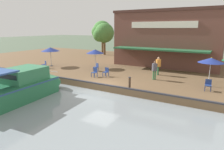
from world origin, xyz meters
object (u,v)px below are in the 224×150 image
Objects in this scene: patio_umbrella_near_quay_edge at (50,49)px; cafe_chair_back_row_seat at (96,67)px; patio_umbrella_by_entrance at (211,60)px; cafe_chair_far_corner_seat at (95,72)px; person_near_entrance at (158,64)px; mooring_post at (130,83)px; cafe_chair_under_first_umbrella at (208,84)px; patio_umbrella_far_corner at (95,51)px; cafe_chair_beside_entrance at (106,72)px; motorboat_distant_upstream at (21,87)px; tree_behind_restaurant at (101,31)px; waterfront_restaurant at (172,38)px; person_mid_patio at (155,68)px; cafe_chair_mid_patio at (45,64)px; tree_downstream_bank at (103,33)px.

cafe_chair_back_row_seat is at bearing 92.94° from patio_umbrella_near_quay_edge.
patio_umbrella_by_entrance is 2.76× the size of cafe_chair_far_corner_seat.
person_near_entrance is 1.98× the size of mooring_post.
patio_umbrella_near_quay_edge reaches higher than cafe_chair_far_corner_seat.
cafe_chair_under_first_umbrella is at bearing 85.70° from patio_umbrella_near_quay_edge.
cafe_chair_back_row_seat is (-0.38, -11.14, -1.63)m from patio_umbrella_by_entrance.
cafe_chair_back_row_seat is at bearing 38.24° from patio_umbrella_far_corner.
patio_umbrella_far_corner is 2.61× the size of cafe_chair_beside_entrance.
cafe_chair_under_first_umbrella is 0.11× the size of motorboat_distant_upstream.
tree_behind_restaurant is (-15.09, -2.44, 2.07)m from patio_umbrella_near_quay_edge.
cafe_chair_far_corner_seat is (3.65, 2.46, -1.47)m from patio_umbrella_far_corner.
waterfront_restaurant is 14.65× the size of cafe_chair_under_first_umbrella.
tree_behind_restaurant reaches higher than mooring_post.
tree_behind_restaurant is at bearing -160.75° from motorboat_distant_upstream.
motorboat_distant_upstream is at bearing -19.42° from waterfront_restaurant.
waterfront_restaurant is at bearing -153.30° from cafe_chair_under_first_umbrella.
person_mid_patio reaches higher than mooring_post.
cafe_chair_far_corner_seat is 6.33m from person_near_entrance.
motorboat_distant_upstream is (8.32, -11.90, -1.77)m from patio_umbrella_by_entrance.
patio_umbrella_far_corner is 4.65m from cafe_chair_far_corner_seat.
cafe_chair_beside_entrance is at bearing 34.38° from tree_behind_restaurant.
waterfront_restaurant is 7.35× the size of person_mid_patio.
cafe_chair_mid_patio is 14.12m from tree_downstream_bank.
person_near_entrance is at bearing 126.81° from cafe_chair_beside_entrance.
person_near_entrance reaches higher than cafe_chair_beside_entrance.
cafe_chair_back_row_seat is at bearing 105.09° from cafe_chair_mid_patio.
tree_downstream_bank is (-12.07, -6.78, 3.21)m from cafe_chair_back_row_seat.
waterfront_restaurant reaches higher than cafe_chair_under_first_umbrella.
cafe_chair_far_corner_seat is 20.23m from tree_behind_restaurant.
patio_umbrella_near_quay_edge is 0.43× the size of tree_downstream_bank.
person_mid_patio is (1.99, 0.28, -0.07)m from person_near_entrance.
tree_downstream_bank is at bearing -163.83° from motorboat_distant_upstream.
cafe_chair_mid_patio is at bearing -94.51° from cafe_chair_far_corner_seat.
cafe_chair_back_row_seat is 1.00× the size of cafe_chair_mid_patio.
person_near_entrance is 1.06× the size of person_mid_patio.
tree_downstream_bank is (-12.53, -13.45, 2.62)m from person_mid_patio.
waterfront_restaurant is 14.65× the size of cafe_chair_back_row_seat.
patio_umbrella_by_entrance is 5.22m from person_near_entrance.
waterfront_restaurant reaches higher than person_near_entrance.
mooring_post is (-4.65, 6.65, 0.12)m from motorboat_distant_upstream.
patio_umbrella_by_entrance is 25.24m from tree_behind_restaurant.
cafe_chair_mid_patio is 0.50× the size of person_mid_patio.
motorboat_distant_upstream reaches higher than cafe_chair_under_first_umbrella.
cafe_chair_mid_patio is (1.33, 0.32, -1.59)m from patio_umbrella_near_quay_edge.
tree_downstream_bank reaches higher than patio_umbrella_far_corner.
motorboat_distant_upstream is (7.12, -2.98, -0.14)m from cafe_chair_beside_entrance.
patio_umbrella_by_entrance is at bearing 53.01° from tree_behind_restaurant.
patio_umbrella_far_corner reaches higher than person_near_entrance.
cafe_chair_beside_entrance is at bearing -53.19° from person_near_entrance.
cafe_chair_mid_patio is at bearing 13.42° from patio_umbrella_near_quay_edge.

